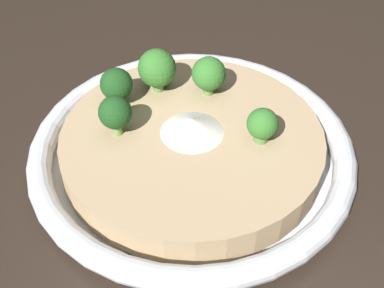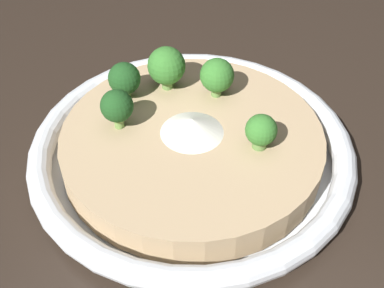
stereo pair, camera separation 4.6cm
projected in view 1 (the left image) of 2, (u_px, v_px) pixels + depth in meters
ground_plane at (192, 161)px, 0.47m from camera, size 6.00×6.00×0.00m
risotto_bowl at (192, 147)px, 0.46m from camera, size 0.31×0.31×0.04m
cheese_sprinkle at (195, 122)px, 0.44m from camera, size 0.06×0.06×0.02m
broccoli_front_left at (117, 85)px, 0.46m from camera, size 0.03×0.03×0.04m
broccoli_back_right at (262, 125)px, 0.43m from camera, size 0.03×0.03×0.03m
broccoli_front at (115, 115)px, 0.43m from camera, size 0.03×0.03×0.04m
broccoli_back_left at (209, 74)px, 0.47m from camera, size 0.03×0.03×0.04m
broccoli_left at (157, 69)px, 0.48m from camera, size 0.04×0.04×0.05m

